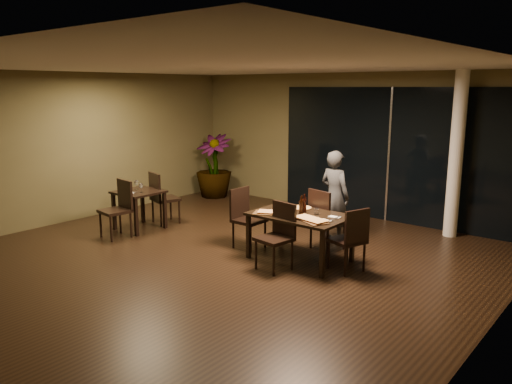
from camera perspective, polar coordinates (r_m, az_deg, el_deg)
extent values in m
plane|color=black|center=(8.06, -4.22, -7.67)|extent=(8.00, 8.00, 0.00)
cube|color=brown|center=(10.95, 10.50, 5.43)|extent=(8.00, 0.10, 3.00)
cube|color=brown|center=(10.87, -20.05, 4.87)|extent=(0.10, 8.00, 3.00)
cube|color=brown|center=(5.73, 26.29, -1.38)|extent=(0.10, 8.00, 3.00)
cube|color=white|center=(7.60, -4.58, 14.31)|extent=(8.00, 8.00, 0.04)
cube|color=black|center=(10.44, 15.03, 4.09)|extent=(5.00, 0.06, 2.70)
cylinder|color=white|center=(9.64, 21.89, 3.92)|extent=(0.24, 0.24, 3.00)
cube|color=black|center=(7.84, 5.08, -2.67)|extent=(1.50, 1.00, 0.04)
cube|color=black|center=(8.01, -0.86, -5.10)|extent=(0.06, 0.06, 0.71)
cube|color=black|center=(7.23, 7.57, -7.09)|extent=(0.06, 0.06, 0.71)
cube|color=black|center=(8.67, 2.91, -3.78)|extent=(0.06, 0.06, 0.71)
cube|color=black|center=(7.96, 10.95, -5.42)|extent=(0.06, 0.06, 0.71)
cube|color=black|center=(9.80, -13.28, 0.00)|extent=(0.80, 0.80, 0.04)
cube|color=black|center=(9.96, -15.92, -2.16)|extent=(0.06, 0.06, 0.71)
cube|color=black|center=(9.42, -13.55, -2.83)|extent=(0.06, 0.06, 0.71)
cube|color=black|center=(10.34, -12.83, -1.48)|extent=(0.06, 0.06, 0.71)
cube|color=black|center=(9.83, -10.39, -2.08)|extent=(0.06, 0.06, 0.71)
cube|color=black|center=(8.49, 8.21, -3.27)|extent=(0.57, 0.57, 0.05)
cylinder|color=black|center=(8.57, 10.03, -4.90)|extent=(0.04, 0.04, 0.49)
cylinder|color=black|center=(8.82, 8.13, -4.34)|extent=(0.04, 0.04, 0.49)
cylinder|color=black|center=(8.29, 8.20, -5.41)|extent=(0.04, 0.04, 0.49)
cylinder|color=black|center=(8.55, 6.30, -4.82)|extent=(0.04, 0.04, 0.49)
cube|color=black|center=(8.27, 7.22, -1.69)|extent=(0.48, 0.15, 0.55)
cube|color=black|center=(7.46, 2.08, -5.40)|extent=(0.53, 0.53, 0.05)
cylinder|color=black|center=(7.54, 0.00, -7.11)|extent=(0.04, 0.04, 0.48)
cylinder|color=black|center=(7.28, 2.04, -7.82)|extent=(0.04, 0.04, 0.48)
cylinder|color=black|center=(7.79, 2.09, -6.49)|extent=(0.04, 0.04, 0.48)
cylinder|color=black|center=(7.54, 4.13, -7.15)|extent=(0.04, 0.04, 0.48)
cube|color=black|center=(7.53, 3.25, -3.15)|extent=(0.47, 0.11, 0.53)
cube|color=black|center=(8.46, -0.79, -3.27)|extent=(0.47, 0.47, 0.05)
cylinder|color=black|center=(8.27, -0.62, -5.37)|extent=(0.04, 0.04, 0.48)
cylinder|color=black|center=(8.55, 1.05, -4.78)|extent=(0.04, 0.04, 0.48)
cylinder|color=black|center=(8.51, -2.62, -4.87)|extent=(0.04, 0.04, 0.48)
cylinder|color=black|center=(8.79, -0.93, -4.32)|extent=(0.04, 0.04, 0.48)
cube|color=black|center=(8.53, -1.89, -1.29)|extent=(0.04, 0.47, 0.54)
cube|color=black|center=(7.56, 10.34, -5.48)|extent=(0.57, 0.57, 0.05)
cylinder|color=black|center=(7.88, 10.38, -6.53)|extent=(0.04, 0.04, 0.46)
cylinder|color=black|center=(7.64, 8.30, -7.03)|extent=(0.04, 0.04, 0.46)
cylinder|color=black|center=(7.62, 12.25, -7.24)|extent=(0.04, 0.04, 0.46)
cylinder|color=black|center=(7.38, 10.16, -7.79)|extent=(0.04, 0.04, 0.46)
cube|color=black|center=(7.34, 11.48, -3.96)|extent=(0.18, 0.44, 0.51)
cube|color=black|center=(10.17, -10.30, -0.79)|extent=(0.60, 0.60, 0.06)
cylinder|color=black|center=(10.14, -8.76, -2.22)|extent=(0.04, 0.04, 0.50)
cylinder|color=black|center=(10.48, -9.72, -1.78)|extent=(0.04, 0.04, 0.50)
cylinder|color=black|center=(9.98, -10.80, -2.52)|extent=(0.04, 0.04, 0.50)
cylinder|color=black|center=(10.33, -11.71, -2.06)|extent=(0.04, 0.04, 0.50)
cube|color=black|center=(10.03, -11.50, 0.59)|extent=(0.48, 0.17, 0.55)
cube|color=black|center=(9.40, -15.82, -2.11)|extent=(0.54, 0.54, 0.05)
cylinder|color=black|center=(9.54, -17.34, -3.52)|extent=(0.04, 0.04, 0.49)
cylinder|color=black|center=(9.20, -16.24, -4.02)|extent=(0.04, 0.04, 0.49)
cylinder|color=black|center=(9.71, -15.26, -3.13)|extent=(0.04, 0.04, 0.49)
cylinder|color=black|center=(9.38, -14.10, -3.60)|extent=(0.04, 0.04, 0.49)
cube|color=black|center=(9.44, -14.74, -0.29)|extent=(0.48, 0.10, 0.55)
imported|color=#303235|center=(8.91, 8.98, -0.46)|extent=(0.59, 0.44, 1.62)
imported|color=#1D501A|center=(12.43, -4.84, 2.99)|extent=(1.01, 1.01, 1.56)
cube|color=#4A3118|center=(7.82, 2.01, -2.45)|extent=(0.69, 0.55, 0.01)
cube|color=#452B16|center=(7.45, 6.28, -3.24)|extent=(0.64, 0.49, 0.01)
cylinder|color=red|center=(8.20, 5.20, -1.82)|extent=(0.32, 0.32, 0.01)
cylinder|color=white|center=(8.01, 3.98, -1.87)|extent=(0.07, 0.07, 0.08)
cylinder|color=white|center=(7.84, 6.94, -2.20)|extent=(0.08, 0.08, 0.09)
cube|color=white|center=(7.46, 7.93, -3.26)|extent=(0.20, 0.14, 0.01)
cube|color=white|center=(7.68, 8.97, -2.86)|extent=(0.18, 0.10, 0.01)
cube|color=white|center=(9.65, -14.19, -0.05)|extent=(0.21, 0.18, 0.01)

